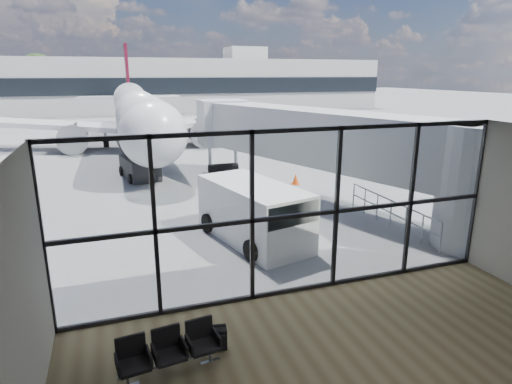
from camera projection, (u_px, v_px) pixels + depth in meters
ground at (151, 127)px, 48.25m from camera, size 220.00×220.00×0.00m
lounge_shell at (421, 282)px, 6.67m from camera, size 12.02×8.01×4.51m
glass_curtain_wall at (296, 214)px, 11.16m from camera, size 12.10×0.12×4.50m
jet_bridge at (332, 144)px, 18.99m from camera, size 8.00×16.50×4.33m
apron_railing at (391, 210)px, 16.49m from camera, size 0.06×5.46×1.11m
far_terminal at (132, 84)px, 66.98m from camera, size 80.00×12.20×11.00m
tree_5 at (38, 73)px, 71.22m from camera, size 6.27×6.27×9.03m
seating_row at (168, 348)px, 8.52m from camera, size 2.04×0.80×0.91m
backpack at (219, 339)px, 9.24m from camera, size 0.39×0.37×0.53m
airliner at (137, 111)px, 35.76m from camera, size 30.32×35.06×9.03m
service_van at (255, 212)px, 15.08m from camera, size 3.16×5.09×2.06m
belt_loader at (139, 166)px, 24.47m from camera, size 2.28×4.60×2.03m
traffic_cone_a at (258, 187)px, 21.51m from camera, size 0.40×0.40×0.56m
traffic_cone_c at (295, 179)px, 23.09m from camera, size 0.41×0.41×0.59m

